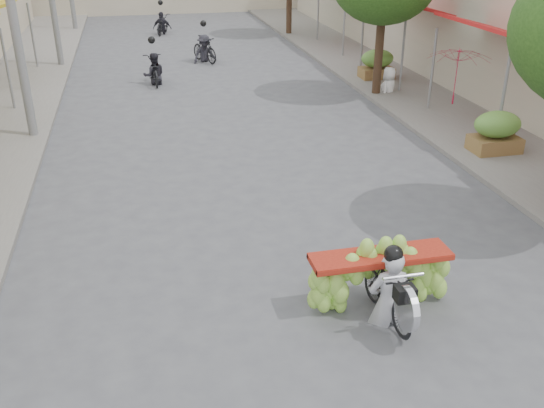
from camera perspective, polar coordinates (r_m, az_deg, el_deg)
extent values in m
cube|color=slate|center=(22.74, 12.60, 10.91)|extent=(4.00, 60.00, 0.12)
cylinder|color=slate|center=(20.50, -23.62, 11.39)|extent=(0.08, 0.08, 2.55)
cylinder|color=slate|center=(22.82, -22.70, 12.79)|extent=(0.08, 0.08, 2.55)
cylinder|color=slate|center=(26.32, -21.61, 14.42)|extent=(0.08, 0.08, 2.55)
cube|color=#A81716|center=(17.97, 20.57, 15.01)|extent=(1.77, 4.20, 0.53)
cylinder|color=slate|center=(16.28, 20.82, 8.65)|extent=(0.08, 0.08, 2.55)
cylinder|color=slate|center=(19.45, 14.85, 11.98)|extent=(0.08, 0.08, 2.55)
cube|color=#A81716|center=(23.19, 12.47, 17.99)|extent=(1.77, 4.20, 0.53)
cylinder|color=slate|center=(21.38, 12.18, 13.41)|extent=(0.08, 0.08, 2.55)
cylinder|color=slate|center=(24.82, 8.51, 15.29)|extent=(0.08, 0.08, 2.55)
cylinder|color=slate|center=(26.86, 6.79, 16.14)|extent=(0.08, 0.08, 2.55)
cylinder|color=slate|center=(30.43, 4.36, 17.31)|extent=(0.08, 0.08, 2.55)
cylinder|color=#3A2719|center=(20.87, 10.05, 14.21)|extent=(0.28, 0.28, 3.20)
cylinder|color=#3A2719|center=(32.15, 1.62, 18.39)|extent=(0.28, 0.28, 3.20)
cube|color=brown|center=(16.41, 20.22, 5.53)|extent=(1.20, 0.80, 0.50)
ellipsoid|color=#5E9738|center=(16.24, 20.53, 7.44)|extent=(1.20, 0.88, 0.66)
cube|color=brown|center=(23.23, 9.81, 12.24)|extent=(1.20, 0.80, 0.50)
ellipsoid|color=#5E9738|center=(23.11, 9.91, 13.64)|extent=(1.20, 0.88, 0.66)
imported|color=black|center=(9.27, 10.80, -8.19)|extent=(0.56, 1.59, 0.92)
cylinder|color=silver|center=(8.69, 12.56, -9.58)|extent=(0.10, 0.66, 0.66)
cube|color=black|center=(8.67, 12.39, -8.24)|extent=(0.28, 0.22, 0.22)
cylinder|color=silver|center=(8.63, 12.26, -6.67)|extent=(0.60, 0.05, 0.05)
cube|color=maroon|center=(9.32, 10.18, -4.89)|extent=(2.16, 0.55, 0.10)
imported|color=#B9BAC2|center=(8.85, 11.31, -4.41)|extent=(0.64, 0.47, 1.78)
sphere|color=black|center=(8.44, 11.88, 0.56)|extent=(0.28, 0.28, 0.28)
imported|color=#A3152F|center=(17.35, 17.35, 13.87)|extent=(1.91, 1.91, 1.56)
imported|color=white|center=(21.31, 11.07, 12.54)|extent=(0.92, 0.91, 1.64)
imported|color=black|center=(22.83, -11.05, 12.22)|extent=(0.73, 1.77, 0.98)
imported|color=#25242B|center=(22.70, -11.18, 13.78)|extent=(0.81, 0.52, 1.65)
sphere|color=black|center=(22.61, -11.28, 14.90)|extent=(0.26, 0.26, 0.26)
imported|color=black|center=(26.18, -6.37, 14.28)|extent=(1.21, 1.88, 1.08)
imported|color=#25242B|center=(26.08, -6.44, 15.55)|extent=(1.19, 0.93, 1.65)
sphere|color=black|center=(26.00, -6.49, 16.53)|extent=(0.26, 0.26, 0.26)
imported|color=black|center=(33.13, -10.31, 16.27)|extent=(1.15, 1.84, 0.97)
imported|color=#25242B|center=(33.03, -10.40, 17.37)|extent=(1.09, 0.82, 1.65)
sphere|color=black|center=(32.98, -10.47, 18.15)|extent=(0.26, 0.26, 0.26)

